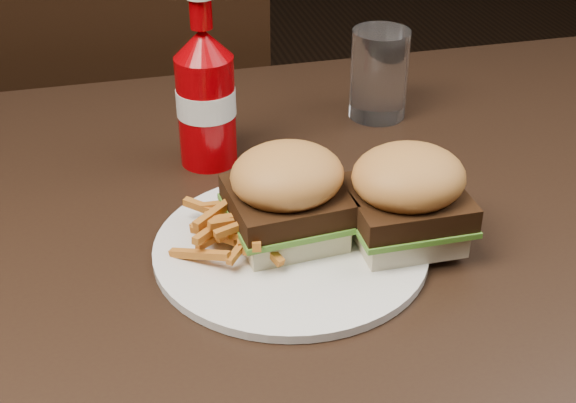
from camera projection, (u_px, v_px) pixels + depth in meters
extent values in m
cube|color=black|center=(327.00, 235.00, 0.81)|extent=(1.20, 0.80, 0.04)
cube|color=black|center=(148.00, 177.00, 1.51)|extent=(0.46, 0.46, 0.04)
cylinder|color=white|center=(291.00, 248.00, 0.75)|extent=(0.26, 0.26, 0.01)
cube|color=beige|center=(287.00, 226.00, 0.75)|extent=(0.10, 0.10, 0.02)
cube|color=beige|center=(404.00, 228.00, 0.75)|extent=(0.09, 0.09, 0.02)
cylinder|color=#940004|center=(207.00, 112.00, 0.87)|extent=(0.07, 0.07, 0.13)
cylinder|color=white|center=(379.00, 74.00, 0.97)|extent=(0.09, 0.09, 0.11)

